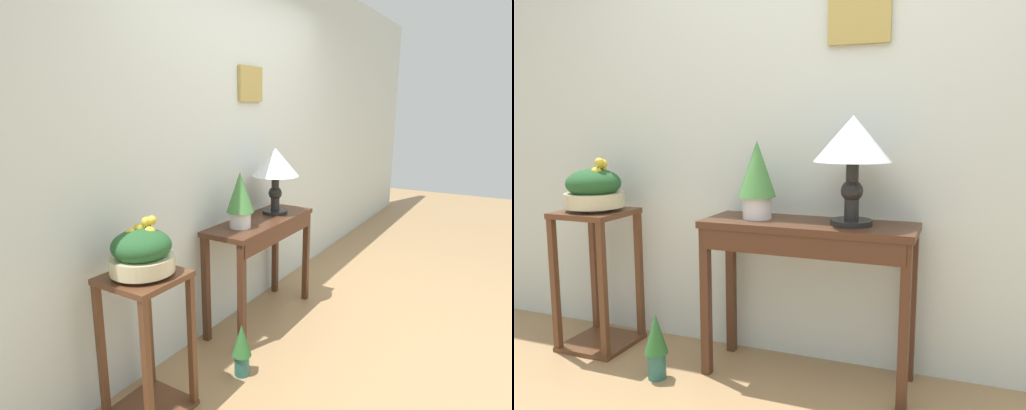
# 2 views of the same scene
# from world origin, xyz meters

# --- Properties ---
(back_wall_with_art) EXTENTS (9.00, 0.13, 2.80)m
(back_wall_with_art) POSITION_xyz_m (0.00, 1.50, 1.40)
(back_wall_with_art) COLOR silver
(back_wall_with_art) RESTS_ON ground
(console_table) EXTENTS (1.03, 0.36, 0.80)m
(console_table) POSITION_xyz_m (-0.03, 1.21, 0.66)
(console_table) COLOR #472819
(console_table) RESTS_ON ground
(table_lamp) EXTENTS (0.36, 0.36, 0.51)m
(table_lamp) POSITION_xyz_m (0.18, 1.23, 1.17)
(table_lamp) COLOR black
(table_lamp) RESTS_ON console_table
(potted_plant_on_console) EXTENTS (0.19, 0.19, 0.39)m
(potted_plant_on_console) POSITION_xyz_m (-0.29, 1.23, 1.01)
(potted_plant_on_console) COLOR silver
(potted_plant_on_console) RESTS_ON console_table
(pedestal_stand_left) EXTENTS (0.37, 0.37, 0.79)m
(pedestal_stand_left) POSITION_xyz_m (-1.25, 1.18, 0.40)
(pedestal_stand_left) COLOR #56331E
(pedestal_stand_left) RESTS_ON ground
(planter_bowl_wide) EXTENTS (0.32, 0.32, 0.30)m
(planter_bowl_wide) POSITION_xyz_m (-1.25, 1.18, 0.91)
(planter_bowl_wide) COLOR beige
(planter_bowl_wide) RESTS_ON pedestal_stand_left
(potted_plant_floor) EXTENTS (0.12, 0.12, 0.34)m
(potted_plant_floor) POSITION_xyz_m (-0.72, 0.94, 0.19)
(potted_plant_floor) COLOR #2D665B
(potted_plant_floor) RESTS_ON ground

